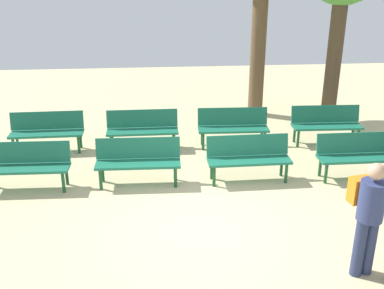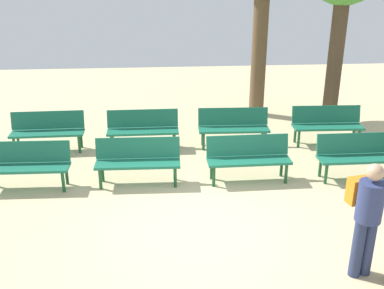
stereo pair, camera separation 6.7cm
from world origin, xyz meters
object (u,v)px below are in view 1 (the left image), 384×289
object	(u,v)px
bench_r1_c3	(326,122)
bench_r1_c2	(233,125)
bench_r0_c1	(138,159)
bench_r1_c1	(142,127)
visitor_with_backpack	(368,212)
bench_r0_c2	(248,155)
bench_r0_c3	(358,153)
bench_r1_c0	(47,129)
bench_r0_c0	(26,163)

from	to	relation	value
bench_r1_c3	bench_r1_c2	bearing A→B (deg)	-178.31
bench_r0_c1	bench_r1_c1	size ratio (longest dim) A/B	1.01
bench_r1_c1	visitor_with_backpack	bearing A→B (deg)	-58.02
bench_r0_c2	bench_r0_c1	bearing A→B (deg)	178.21
bench_r0_c2	bench_r0_c3	bearing A→B (deg)	-2.64
bench_r0_c3	bench_r1_c3	bearing A→B (deg)	88.55
bench_r1_c3	visitor_with_backpack	size ratio (longest dim) A/B	0.98
bench_r1_c0	bench_r1_c2	distance (m)	4.18
bench_r0_c1	bench_r0_c3	bearing A→B (deg)	0.15
bench_r0_c1	visitor_with_backpack	size ratio (longest dim) A/B	0.98
bench_r0_c1	bench_r1_c1	world-z (taller)	same
bench_r0_c0	visitor_with_backpack	xyz separation A→B (m)	(5.14, -3.00, 0.43)
bench_r0_c3	visitor_with_backpack	world-z (taller)	visitor_with_backpack
bench_r0_c1	bench_r0_c3	world-z (taller)	same
bench_r0_c1	bench_r1_c3	bearing A→B (deg)	23.39
bench_r0_c2	bench_r1_c1	distance (m)	2.74
bench_r0_c2	bench_r0_c3	distance (m)	2.16
bench_r0_c1	visitor_with_backpack	world-z (taller)	visitor_with_backpack
bench_r0_c3	bench_r1_c3	world-z (taller)	same
bench_r1_c0	bench_r1_c1	size ratio (longest dim) A/B	1.00
bench_r0_c0	bench_r0_c2	xyz separation A→B (m)	(4.19, -0.01, 0.00)
bench_r1_c1	bench_r1_c3	size ratio (longest dim) A/B	0.99
bench_r0_c3	bench_r1_c1	distance (m)	4.62
bench_r0_c2	bench_r1_c3	size ratio (longest dim) A/B	0.99
bench_r0_c3	bench_r1_c0	distance (m)	6.62
bench_r0_c3	bench_r1_c2	xyz separation A→B (m)	(-2.15, 1.85, 0.00)
bench_r1_c0	bench_r1_c3	distance (m)	6.38
bench_r1_c2	visitor_with_backpack	world-z (taller)	visitor_with_backpack
bench_r0_c0	bench_r1_c0	world-z (taller)	same
bench_r0_c2	bench_r0_c3	xyz separation A→B (m)	(2.16, -0.07, 0.00)
bench_r0_c2	bench_r0_c0	bearing A→B (deg)	179.04
bench_r0_c1	bench_r0_c3	size ratio (longest dim) A/B	1.01
bench_r0_c1	bench_r1_c2	xyz separation A→B (m)	(2.12, 1.75, 0.00)
bench_r1_c1	bench_r1_c0	bearing A→B (deg)	178.67
bench_r0_c3	bench_r1_c2	bearing A→B (deg)	139.15
bench_r0_c1	bench_r1_c0	bearing A→B (deg)	140.04
visitor_with_backpack	bench_r1_c2	bearing A→B (deg)	-89.70
bench_r0_c1	visitor_with_backpack	bearing A→B (deg)	-43.10
bench_r0_c0	bench_r1_c1	bearing A→B (deg)	41.81
bench_r1_c0	visitor_with_backpack	bearing A→B (deg)	-44.13
bench_r1_c2	bench_r1_c3	xyz separation A→B (m)	(2.19, -0.01, 0.00)
visitor_with_backpack	bench_r1_c3	bearing A→B (deg)	-115.57
bench_r1_c0	bench_r0_c3	bearing A→B (deg)	-17.61
bench_r1_c2	bench_r0_c0	bearing A→B (deg)	-155.06
bench_r0_c3	bench_r1_c2	size ratio (longest dim) A/B	0.99
bench_r0_c2	bench_r1_c0	bearing A→B (deg)	155.22
bench_r0_c3	bench_r0_c2	bearing A→B (deg)	177.97
bench_r0_c3	bench_r1_c0	xyz separation A→B (m)	(-6.34, 1.92, 0.00)
bench_r0_c3	bench_r1_c2	distance (m)	2.84
bench_r0_c3	bench_r1_c3	size ratio (longest dim) A/B	0.99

